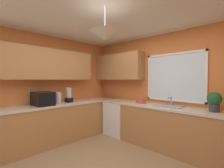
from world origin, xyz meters
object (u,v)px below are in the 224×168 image
Objects in this scene: kettle at (58,98)px; dishwasher at (119,118)px; potted_plant at (214,101)px; sink_assembly at (168,106)px; blender_appliance at (69,96)px; bowl at (141,101)px; microwave at (43,99)px.

dishwasher is at bearing 65.05° from kettle.
potted_plant is (2.15, 0.08, 0.66)m from dishwasher.
blender_appliance is at bearing -150.57° from sink_assembly.
sink_assembly is 2.28× the size of bowl.
kettle is (-0.64, -1.38, 0.60)m from dishwasher.
potted_plant is at bearing 22.67° from blender_appliance.
dishwasher is at bearing 69.03° from microwave.
blender_appliance is at bearing -139.86° from bowl.
microwave reaches higher than dishwasher.
bowl is (1.31, 1.41, -0.08)m from kettle.
dishwasher is 1.63m from kettle.
kettle is at bearing -133.00° from bowl.
bowl is at bearing 52.78° from microwave.
dishwasher is at bearing -178.42° from sink_assembly.
blender_appliance is (-1.33, -1.12, 0.12)m from bowl.
sink_assembly is at bearing 0.61° from bowl.
blender_appliance is at bearing 94.04° from kettle.
dishwasher is at bearing 58.85° from blender_appliance.
dishwasher is 1.94m from microwave.
microwave is 1.40× the size of potted_plant.
bowl is (-0.67, -0.01, 0.03)m from sink_assembly.
kettle is 0.29m from blender_appliance.
potted_plant is (0.81, 0.04, 0.18)m from sink_assembly.
blender_appliance is (-0.66, -1.09, 0.63)m from dishwasher.
bowl is at bearing 2.56° from dishwasher.
potted_plant is 1.43× the size of bowl.
microwave is 1.86× the size of kettle.
kettle reaches higher than bowl.
microwave is at bearing -93.30° from kettle.
blender_appliance reaches higher than potted_plant.
microwave is at bearing -147.30° from potted_plant.
kettle reaches higher than sink_assembly.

